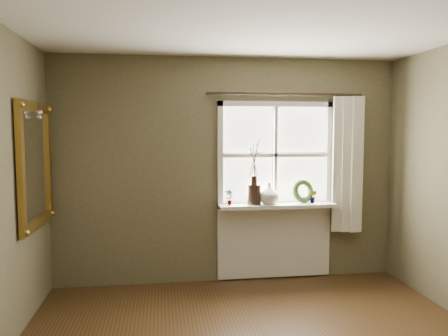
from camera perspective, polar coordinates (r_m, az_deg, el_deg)
name	(u,v)px	position (r m, az deg, el deg)	size (l,w,h in m)	color
wall_back	(228,170)	(5.11, 0.50, -0.31)	(4.00, 0.10, 2.60)	brown
window_frame	(275,155)	(5.14, 6.70, 1.70)	(1.36, 0.06, 1.24)	silver
window_sill	(277,206)	(5.10, 6.95, -4.89)	(1.36, 0.26, 0.04)	silver
window_apron	(274,240)	(5.29, 6.58, -9.39)	(1.36, 0.04, 0.88)	silver
dark_jug	(254,194)	(5.01, 3.94, -3.46)	(0.16, 0.16, 0.23)	black
cream_vase	(269,193)	(5.05, 5.90, -3.32)	(0.24, 0.24, 0.25)	beige
wreath	(303,194)	(5.21, 10.28, -3.32)	(0.28, 0.28, 0.07)	#2D441E
potted_plant_left	(229,197)	(4.96, 0.70, -3.82)	(0.10, 0.06, 0.18)	#2D441E
potted_plant_right	(313,197)	(5.21, 11.58, -3.67)	(0.08, 0.07, 0.15)	#2D441E
curtain	(347,165)	(5.33, 15.72, 0.43)	(0.36, 0.12, 1.59)	beige
curtain_rod	(286,94)	(5.12, 8.05, 9.52)	(0.03, 0.03, 1.84)	black
gilt_mirror	(35,165)	(4.54, -23.41, 0.39)	(0.10, 1.00, 1.19)	white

